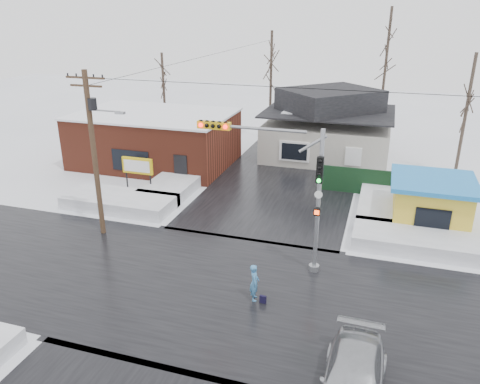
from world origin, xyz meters
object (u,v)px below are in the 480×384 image
(kiosk, at_px, (431,202))
(utility_pole, at_px, (94,145))
(traffic_signal, at_px, (285,179))
(car, at_px, (353,382))
(marquee_sign, at_px, (137,167))
(pedestrian, at_px, (254,283))

(kiosk, bearing_deg, utility_pole, -159.56)
(traffic_signal, xyz_separation_m, car, (4.00, -7.58, -3.82))
(marquee_sign, bearing_deg, utility_pole, -79.87)
(kiosk, xyz_separation_m, pedestrian, (-7.59, -10.18, -0.62))
(utility_pole, height_order, pedestrian, utility_pole)
(car, bearing_deg, pedestrian, 136.66)
(utility_pole, bearing_deg, car, -29.47)
(kiosk, relative_size, car, 0.93)
(marquee_sign, bearing_deg, pedestrian, -41.59)
(utility_pole, height_order, marquee_sign, utility_pole)
(utility_pole, distance_m, car, 17.07)
(traffic_signal, relative_size, pedestrian, 4.15)
(pedestrian, bearing_deg, utility_pole, 54.57)
(pedestrian, bearing_deg, traffic_signal, -24.33)
(marquee_sign, xyz_separation_m, car, (15.43, -14.11, -1.21))
(marquee_sign, distance_m, car, 20.94)
(kiosk, height_order, car, kiosk)
(utility_pole, relative_size, car, 1.83)
(traffic_signal, xyz_separation_m, utility_pole, (-10.36, 0.53, 0.57))
(marquee_sign, xyz_separation_m, kiosk, (18.50, 0.50, -0.46))
(marquee_sign, height_order, kiosk, kiosk)
(kiosk, relative_size, pedestrian, 2.73)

